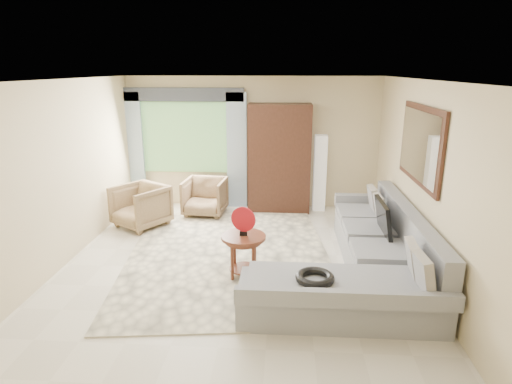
# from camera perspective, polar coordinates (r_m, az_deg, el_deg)

# --- Properties ---
(ground) EXTENTS (6.00, 6.00, 0.00)m
(ground) POSITION_cam_1_polar(r_m,az_deg,el_deg) (6.16, -2.58, -10.31)
(ground) COLOR silver
(ground) RESTS_ON ground
(area_rug) EXTENTS (3.43, 4.31, 0.02)m
(area_rug) POSITION_cam_1_polar(r_m,az_deg,el_deg) (6.58, -3.63, -8.39)
(area_rug) COLOR #F1E4BF
(area_rug) RESTS_ON ground
(sectional_sofa) EXTENTS (2.30, 3.46, 0.90)m
(sectional_sofa) POSITION_cam_1_polar(r_m,az_deg,el_deg) (5.95, 14.73, -8.81)
(sectional_sofa) COLOR gray
(sectional_sofa) RESTS_ON ground
(tv_screen) EXTENTS (0.14, 0.74, 0.48)m
(tv_screen) POSITION_cam_1_polar(r_m,az_deg,el_deg) (6.28, 16.61, -3.31)
(tv_screen) COLOR black
(tv_screen) RESTS_ON sectional_sofa
(garden_hose) EXTENTS (0.43, 0.43, 0.09)m
(garden_hose) POSITION_cam_1_polar(r_m,az_deg,el_deg) (4.81, 7.86, -11.24)
(garden_hose) COLOR black
(garden_hose) RESTS_ON sectional_sofa
(coffee_table) EXTENTS (0.60, 0.60, 0.60)m
(coffee_table) POSITION_cam_1_polar(r_m,az_deg,el_deg) (5.84, -1.66, -8.42)
(coffee_table) COLOR #512315
(coffee_table) RESTS_ON ground
(red_disc) EXTENTS (0.33, 0.12, 0.34)m
(red_disc) POSITION_cam_1_polar(r_m,az_deg,el_deg) (5.64, -1.70, -3.65)
(red_disc) COLOR #A31018
(red_disc) RESTS_ON coffee_table
(armchair_left) EXTENTS (1.14, 1.14, 0.76)m
(armchair_left) POSITION_cam_1_polar(r_m,az_deg,el_deg) (7.89, -15.14, -1.82)
(armchair_left) COLOR #997953
(armchair_left) RESTS_ON ground
(armchair_right) EXTENTS (0.83, 0.85, 0.71)m
(armchair_right) POSITION_cam_1_polar(r_m,az_deg,el_deg) (8.30, -6.82, -0.63)
(armchair_right) COLOR #8F744E
(armchair_right) RESTS_ON ground
(potted_plant) EXTENTS (0.52, 0.47, 0.50)m
(potted_plant) POSITION_cam_1_polar(r_m,az_deg,el_deg) (9.09, -15.85, -0.35)
(potted_plant) COLOR #999999
(potted_plant) RESTS_ON ground
(armoire) EXTENTS (1.20, 0.55, 2.10)m
(armoire) POSITION_cam_1_polar(r_m,az_deg,el_deg) (8.36, 3.13, 4.50)
(armoire) COLOR black
(armoire) RESTS_ON ground
(floor_lamp) EXTENTS (0.24, 0.24, 1.50)m
(floor_lamp) POSITION_cam_1_polar(r_m,az_deg,el_deg) (8.52, 8.50, 2.49)
(floor_lamp) COLOR silver
(floor_lamp) RESTS_ON ground
(window) EXTENTS (1.80, 0.04, 1.40)m
(window) POSITION_cam_1_polar(r_m,az_deg,el_deg) (8.77, -9.41, 7.19)
(window) COLOR #669E59
(window) RESTS_ON wall_back
(curtain_left) EXTENTS (0.40, 0.08, 2.30)m
(curtain_left) POSITION_cam_1_polar(r_m,az_deg,el_deg) (9.03, -16.00, 5.42)
(curtain_left) COLOR #9EB7CC
(curtain_left) RESTS_ON ground
(curtain_right) EXTENTS (0.40, 0.08, 2.30)m
(curtain_right) POSITION_cam_1_polar(r_m,az_deg,el_deg) (8.55, -2.57, 5.46)
(curtain_right) COLOR #9EB7CC
(curtain_right) RESTS_ON ground
(valance) EXTENTS (2.40, 0.12, 0.26)m
(valance) POSITION_cam_1_polar(r_m,az_deg,el_deg) (8.62, -9.78, 12.70)
(valance) COLOR #1E232D
(valance) RESTS_ON wall_back
(wall_mirror) EXTENTS (0.05, 1.70, 1.05)m
(wall_mirror) POSITION_cam_1_polar(r_m,az_deg,el_deg) (6.18, 21.05, 5.86)
(wall_mirror) COLOR black
(wall_mirror) RESTS_ON wall_right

